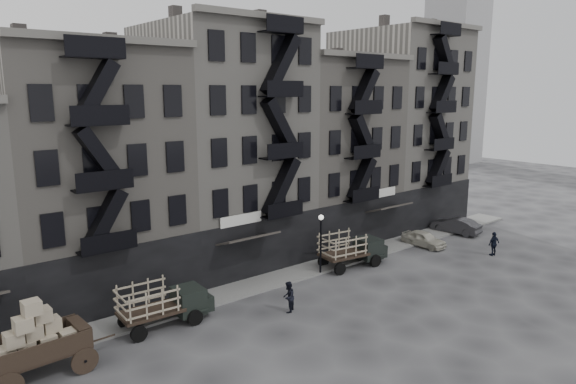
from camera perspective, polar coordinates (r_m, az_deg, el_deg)
ground at (r=32.56m, az=2.84°, el=-11.54°), size 140.00×140.00×0.00m
sidewalk at (r=35.19m, az=-1.31°, el=-9.60°), size 55.00×2.50×0.15m
building_midwest at (r=33.98m, az=-21.38°, el=1.84°), size 10.00×11.35×16.20m
building_center at (r=38.08m, az=-7.04°, el=4.99°), size 10.00×11.35×18.20m
building_mideast at (r=44.32m, az=4.00°, el=4.62°), size 10.00×11.35×16.20m
building_east at (r=51.53m, az=12.21°, el=7.00°), size 10.00×11.35×19.20m
lamp_post at (r=35.36m, az=3.67°, el=-4.89°), size 0.36×0.36×4.28m
wagon at (r=25.93m, az=-26.37°, el=-13.87°), size 4.46×2.54×3.70m
stake_truck_west at (r=29.08m, az=-13.71°, el=-11.65°), size 5.14×2.31×2.53m
stake_truck_east at (r=37.57m, az=7.12°, el=-6.04°), size 5.40×2.72×2.61m
car_east at (r=43.62m, az=14.84°, el=-5.05°), size 1.61×3.79×1.28m
car_far at (r=48.31m, az=18.14°, el=-3.56°), size 2.06×4.51×1.44m
pedestrian_mid at (r=30.13m, az=0.04°, el=-11.58°), size 1.12×1.07×1.83m
policeman at (r=42.89m, az=21.90°, el=-5.36°), size 1.16×0.64×1.88m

